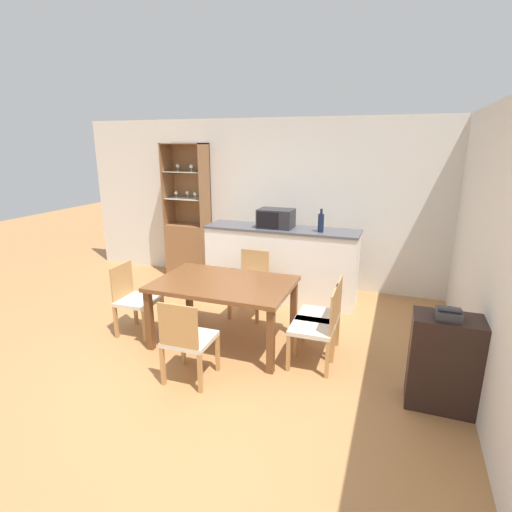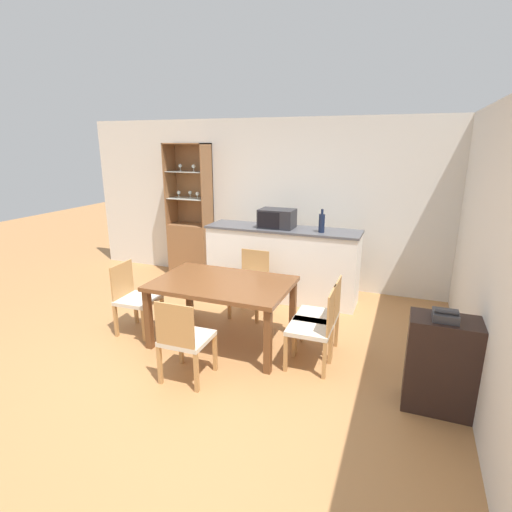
{
  "view_description": "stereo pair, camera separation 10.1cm",
  "coord_description": "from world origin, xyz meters",
  "px_view_note": "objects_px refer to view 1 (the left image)",
  "views": [
    {
      "loc": [
        1.81,
        -3.34,
        2.19
      ],
      "look_at": [
        0.17,
        1.17,
        0.82
      ],
      "focal_mm": 28.0,
      "sensor_mm": 36.0,
      "label": 1
    },
    {
      "loc": [
        1.91,
        -3.3,
        2.19
      ],
      "look_at": [
        0.17,
        1.17,
        0.82
      ],
      "focal_mm": 28.0,
      "sensor_mm": 36.0,
      "label": 2
    }
  ],
  "objects_px": {
    "dining_chair_head_far": "(250,283)",
    "telephone": "(449,314)",
    "side_cabinet": "(443,362)",
    "dining_chair_side_right_near": "(317,327)",
    "wine_bottle": "(321,222)",
    "microwave": "(276,218)",
    "dining_chair_side_left_near": "(135,299)",
    "dining_table": "(224,289)",
    "dining_chair_head_near": "(188,340)",
    "display_cabinet": "(189,239)",
    "dining_chair_side_right_far": "(322,315)"
  },
  "relations": [
    {
      "from": "microwave",
      "to": "telephone",
      "type": "relative_size",
      "value": 2.46
    },
    {
      "from": "dining_chair_head_far",
      "to": "dining_chair_head_near",
      "type": "relative_size",
      "value": 1.0
    },
    {
      "from": "dining_table",
      "to": "microwave",
      "type": "distance_m",
      "value": 1.61
    },
    {
      "from": "dining_table",
      "to": "side_cabinet",
      "type": "xyz_separation_m",
      "value": [
        2.2,
        -0.41,
        -0.23
      ]
    },
    {
      "from": "display_cabinet",
      "to": "dining_chair_side_right_near",
      "type": "xyz_separation_m",
      "value": [
        2.63,
        -2.15,
        -0.2
      ]
    },
    {
      "from": "telephone",
      "to": "dining_chair_side_right_near",
      "type": "bearing_deg",
      "value": 165.45
    },
    {
      "from": "dining_chair_side_left_near",
      "to": "dining_chair_head_near",
      "type": "xyz_separation_m",
      "value": [
        1.07,
        -0.67,
        0.0
      ]
    },
    {
      "from": "display_cabinet",
      "to": "wine_bottle",
      "type": "height_order",
      "value": "display_cabinet"
    },
    {
      "from": "dining_chair_side_left_near",
      "to": "side_cabinet",
      "type": "bearing_deg",
      "value": 83.53
    },
    {
      "from": "dining_chair_head_far",
      "to": "microwave",
      "type": "distance_m",
      "value": 1.02
    },
    {
      "from": "dining_table",
      "to": "dining_chair_head_far",
      "type": "relative_size",
      "value": 1.79
    },
    {
      "from": "dining_chair_head_near",
      "to": "side_cabinet",
      "type": "xyz_separation_m",
      "value": [
        2.2,
        0.41,
        -0.01
      ]
    },
    {
      "from": "dining_chair_side_right_near",
      "to": "dining_chair_head_far",
      "type": "relative_size",
      "value": 1.0
    },
    {
      "from": "dining_chair_side_right_far",
      "to": "telephone",
      "type": "distance_m",
      "value": 1.33
    },
    {
      "from": "dining_chair_head_far",
      "to": "dining_chair_side_left_near",
      "type": "bearing_deg",
      "value": 44.14
    },
    {
      "from": "dining_chair_side_right_near",
      "to": "wine_bottle",
      "type": "distance_m",
      "value": 1.77
    },
    {
      "from": "dining_chair_side_left_near",
      "to": "dining_chair_side_right_near",
      "type": "xyz_separation_m",
      "value": [
        2.15,
        0.0,
        0.0
      ]
    },
    {
      "from": "dining_chair_side_right_near",
      "to": "dining_chair_head_near",
      "type": "xyz_separation_m",
      "value": [
        -1.07,
        -0.67,
        0.0
      ]
    },
    {
      "from": "dining_chair_head_far",
      "to": "wine_bottle",
      "type": "relative_size",
      "value": 2.68
    },
    {
      "from": "microwave",
      "to": "dining_chair_side_right_far",
      "type": "bearing_deg",
      "value": -55.19
    },
    {
      "from": "dining_chair_side_left_near",
      "to": "dining_chair_side_right_far",
      "type": "height_order",
      "value": "same"
    },
    {
      "from": "dining_chair_head_near",
      "to": "wine_bottle",
      "type": "height_order",
      "value": "wine_bottle"
    },
    {
      "from": "dining_chair_head_far",
      "to": "wine_bottle",
      "type": "bearing_deg",
      "value": -139.21
    },
    {
      "from": "dining_chair_side_right_far",
      "to": "side_cabinet",
      "type": "xyz_separation_m",
      "value": [
        1.13,
        -0.56,
        -0.01
      ]
    },
    {
      "from": "display_cabinet",
      "to": "side_cabinet",
      "type": "bearing_deg",
      "value": -32.75
    },
    {
      "from": "side_cabinet",
      "to": "dining_chair_side_right_near",
      "type": "bearing_deg",
      "value": 166.76
    },
    {
      "from": "dining_chair_side_left_near",
      "to": "telephone",
      "type": "bearing_deg",
      "value": 83.1
    },
    {
      "from": "dining_table",
      "to": "microwave",
      "type": "bearing_deg",
      "value": 85.27
    },
    {
      "from": "dining_table",
      "to": "dining_chair_head_near",
      "type": "distance_m",
      "value": 0.85
    },
    {
      "from": "display_cabinet",
      "to": "wine_bottle",
      "type": "bearing_deg",
      "value": -13.78
    },
    {
      "from": "dining_chair_side_left_near",
      "to": "dining_chair_head_far",
      "type": "xyz_separation_m",
      "value": [
        1.08,
        0.97,
        0.0
      ]
    },
    {
      "from": "dining_table",
      "to": "wine_bottle",
      "type": "height_order",
      "value": "wine_bottle"
    },
    {
      "from": "telephone",
      "to": "display_cabinet",
      "type": "bearing_deg",
      "value": 146.9
    },
    {
      "from": "dining_chair_head_near",
      "to": "telephone",
      "type": "distance_m",
      "value": 2.26
    },
    {
      "from": "dining_chair_head_near",
      "to": "telephone",
      "type": "relative_size",
      "value": 4.24
    },
    {
      "from": "display_cabinet",
      "to": "microwave",
      "type": "relative_size",
      "value": 4.5
    },
    {
      "from": "dining_chair_side_right_near",
      "to": "dining_chair_side_right_far",
      "type": "relative_size",
      "value": 1.0
    },
    {
      "from": "dining_chair_side_left_near",
      "to": "microwave",
      "type": "relative_size",
      "value": 1.72
    },
    {
      "from": "side_cabinet",
      "to": "telephone",
      "type": "bearing_deg",
      "value": -120.55
    },
    {
      "from": "dining_chair_side_right_near",
      "to": "wine_bottle",
      "type": "relative_size",
      "value": 2.68
    },
    {
      "from": "side_cabinet",
      "to": "telephone",
      "type": "xyz_separation_m",
      "value": [
        -0.01,
        -0.02,
        0.45
      ]
    },
    {
      "from": "side_cabinet",
      "to": "telephone",
      "type": "relative_size",
      "value": 4.17
    },
    {
      "from": "dining_chair_side_right_near",
      "to": "microwave",
      "type": "distance_m",
      "value": 2.05
    },
    {
      "from": "dining_table",
      "to": "dining_chair_side_left_near",
      "type": "height_order",
      "value": "dining_chair_side_left_near"
    },
    {
      "from": "dining_table",
      "to": "telephone",
      "type": "bearing_deg",
      "value": -11.27
    },
    {
      "from": "dining_chair_head_near",
      "to": "dining_chair_side_left_near",
      "type": "bearing_deg",
      "value": 146.99
    },
    {
      "from": "dining_chair_side_right_near",
      "to": "dining_chair_head_near",
      "type": "bearing_deg",
      "value": 120.94
    },
    {
      "from": "dining_chair_head_near",
      "to": "telephone",
      "type": "bearing_deg",
      "value": 8.78
    },
    {
      "from": "microwave",
      "to": "wine_bottle",
      "type": "distance_m",
      "value": 0.65
    },
    {
      "from": "dining_chair_head_far",
      "to": "telephone",
      "type": "xyz_separation_m",
      "value": [
        2.19,
        -1.25,
        0.43
      ]
    }
  ]
}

